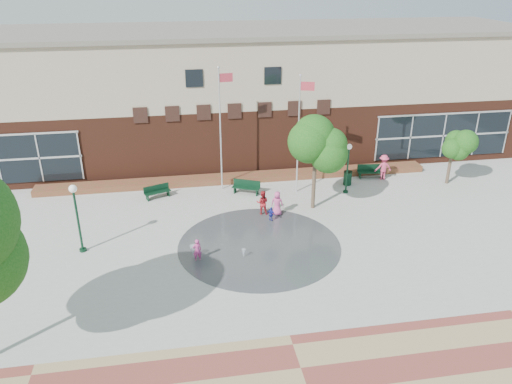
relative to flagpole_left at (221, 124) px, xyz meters
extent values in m
plane|color=#666056|center=(1.10, -10.46, -4.37)|extent=(120.00, 120.00, 0.00)
cube|color=#A8A8A0|center=(1.10, -6.46, -4.37)|extent=(46.00, 18.00, 0.01)
cylinder|color=#383A3D|center=(1.10, -7.46, -4.37)|extent=(8.40, 8.40, 0.01)
cube|color=#56281B|center=(1.10, 7.04, -2.12)|extent=(44.00, 10.00, 4.50)
cube|color=tan|center=(1.10, 7.04, 2.38)|extent=(44.00, 10.00, 4.50)
cube|color=slate|center=(1.10, 7.04, 4.68)|extent=(44.40, 10.40, 0.30)
cube|color=black|center=(16.10, 2.02, -2.26)|extent=(10.00, 0.12, 3.19)
cube|color=black|center=(-1.40, 2.02, 2.42)|extent=(1.10, 0.10, 1.10)
cube|color=black|center=(3.60, 2.02, 2.42)|extent=(1.10, 0.10, 1.10)
cube|color=#A41E29|center=(1.10, 1.14, -4.37)|extent=(26.00, 1.20, 0.40)
cylinder|color=silver|center=(-0.04, -0.01, -0.51)|extent=(0.09, 0.09, 7.73)
sphere|color=silver|center=(-0.04, -0.01, 3.41)|extent=(0.15, 0.15, 0.15)
cube|color=#BC3343|center=(0.38, 0.05, 2.79)|extent=(0.84, 0.13, 0.52)
cylinder|color=silver|center=(4.60, -1.21, -0.69)|extent=(0.09, 0.09, 7.36)
sphere|color=silver|center=(4.60, -1.21, 3.03)|extent=(0.15, 0.15, 0.15)
cube|color=#BC3343|center=(5.00, -1.35, 2.42)|extent=(0.81, 0.30, 0.52)
cylinder|color=#0E321E|center=(-7.81, -6.54, -2.72)|extent=(0.12, 0.12, 3.30)
cylinder|color=#0E321E|center=(-7.81, -6.54, -4.30)|extent=(0.35, 0.35, 0.16)
sphere|color=white|center=(-7.81, -6.54, -0.90)|extent=(0.39, 0.39, 0.39)
cylinder|color=#0E321E|center=(7.66, -1.88, -2.90)|extent=(0.10, 0.10, 2.94)
cylinder|color=#0E321E|center=(7.66, -1.88, -4.31)|extent=(0.31, 0.31, 0.14)
sphere|color=white|center=(7.66, -1.88, -1.28)|extent=(0.35, 0.35, 0.35)
cube|color=#0E321E|center=(-4.13, -0.74, -3.97)|extent=(1.69, 1.03, 0.05)
cube|color=#0E321E|center=(-4.21, -0.55, -3.76)|extent=(1.54, 0.65, 0.41)
cube|color=#0E321E|center=(1.37, -1.03, -3.94)|extent=(1.80, 1.18, 0.06)
cube|color=#0E321E|center=(1.46, -0.83, -3.71)|extent=(1.61, 0.78, 0.44)
cube|color=#0E321E|center=(10.14, 0.13, -3.91)|extent=(1.89, 0.73, 0.06)
cube|color=#0E321E|center=(10.17, 0.36, -3.68)|extent=(1.84, 0.27, 0.46)
cylinder|color=#0E321E|center=(8.18, -0.69, -3.92)|extent=(0.54, 0.54, 0.90)
cylinder|color=black|center=(8.18, -0.69, -3.46)|extent=(0.58, 0.58, 0.05)
cylinder|color=#48362A|center=(5.01, -3.64, -2.71)|extent=(0.23, 0.23, 3.33)
cylinder|color=#48362A|center=(14.80, -1.54, -3.18)|extent=(0.21, 0.21, 2.40)
cone|color=white|center=(-2.31, -8.09, -4.37)|extent=(0.33, 0.33, 0.65)
cone|color=white|center=(0.14, -8.50, -4.37)|extent=(0.20, 0.20, 0.45)
imported|color=#C63C88|center=(-2.13, -8.40, -3.77)|extent=(0.48, 0.36, 1.20)
imported|color=#B22027|center=(1.90, -3.96, -3.64)|extent=(0.83, 0.72, 1.47)
imported|color=#DD4F94|center=(2.72, -4.17, -3.65)|extent=(0.84, 0.71, 1.46)
imported|color=#252DA7|center=(2.23, -4.92, -3.94)|extent=(0.53, 0.49, 0.88)
imported|color=#E0416B|center=(10.83, -0.19, -3.50)|extent=(1.15, 0.69, 1.75)
camera|label=1|loc=(-2.75, -29.46, 8.85)|focal=35.00mm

